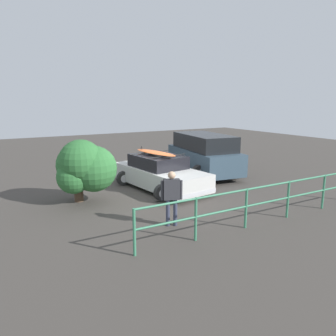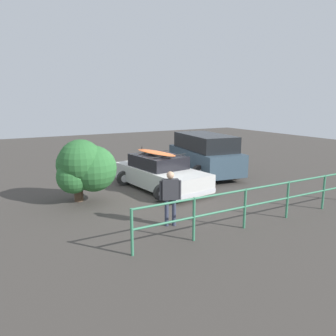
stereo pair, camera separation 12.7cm
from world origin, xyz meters
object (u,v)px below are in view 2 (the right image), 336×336
(sedan_car, at_px, (160,173))
(person_bystander, at_px, (170,193))
(suv_car, at_px, (205,154))
(bush_near_left, at_px, (83,167))

(sedan_car, xyz_separation_m, person_bystander, (1.62, 3.65, 0.31))
(suv_car, distance_m, bush_near_left, 6.28)
(sedan_car, bearing_deg, person_bystander, 66.05)
(person_bystander, xyz_separation_m, bush_near_left, (1.50, -3.39, 0.29))
(suv_car, height_order, person_bystander, suv_car)
(sedan_car, relative_size, person_bystander, 2.90)
(sedan_car, relative_size, suv_car, 0.98)
(sedan_car, bearing_deg, bush_near_left, 4.74)
(bush_near_left, bearing_deg, person_bystander, 113.92)
(sedan_car, distance_m, bush_near_left, 3.19)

